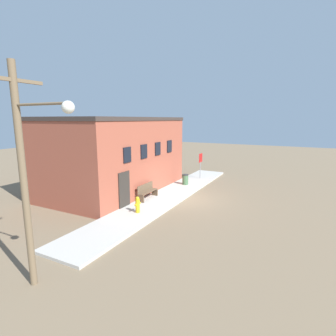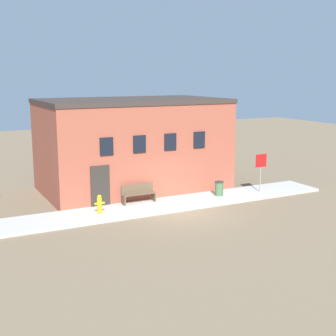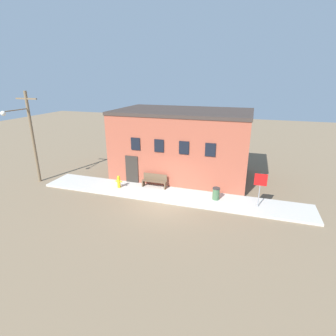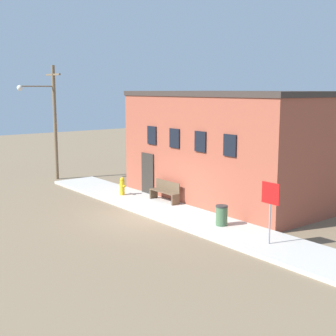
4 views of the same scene
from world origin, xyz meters
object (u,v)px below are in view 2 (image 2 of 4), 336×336
Objects in this scene: bench at (138,193)px; trash_bin at (219,188)px; fire_hydrant at (100,204)px; stop_sign at (261,165)px.

bench is 2.24× the size of trash_bin.
bench reaches higher than trash_bin.
bench is 4.58m from trash_bin.
fire_hydrant is 6.94m from trash_bin.
stop_sign is 2.85m from trash_bin.
stop_sign is 1.20× the size of bench.
fire_hydrant is at bearing -178.55° from trash_bin.
stop_sign is 2.70× the size of trash_bin.
bench reaches higher than fire_hydrant.
fire_hydrant is at bearing 179.41° from stop_sign.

